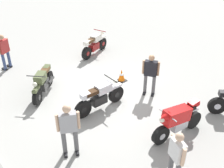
{
  "coord_description": "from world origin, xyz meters",
  "views": [
    {
      "loc": [
        -6.81,
        5.46,
        5.88
      ],
      "look_at": [
        -0.51,
        0.13,
        0.75
      ],
      "focal_mm": 43.84,
      "sensor_mm": 36.0,
      "label": 1
    }
  ],
  "objects_px": {
    "motorcycle_red_sportbike": "(178,120)",
    "person_in_black_shirt": "(150,72)",
    "traffic_cone": "(122,75)",
    "motorcycle_cream_vintage": "(94,45)",
    "motorcycle_olive_vintage": "(43,83)",
    "motorcycle_silver_cruiser": "(100,97)",
    "person_in_red_shirt": "(4,50)",
    "person_in_gray_shirt": "(69,127)",
    "person_in_white_shirt": "(176,155)"
  },
  "relations": [
    {
      "from": "motorcycle_silver_cruiser",
      "to": "traffic_cone",
      "type": "relative_size",
      "value": 3.95
    },
    {
      "from": "person_in_gray_shirt",
      "to": "person_in_black_shirt",
      "type": "height_order",
      "value": "person_in_gray_shirt"
    },
    {
      "from": "motorcycle_silver_cruiser",
      "to": "motorcycle_cream_vintage",
      "type": "distance_m",
      "value": 4.54
    },
    {
      "from": "motorcycle_cream_vintage",
      "to": "motorcycle_red_sportbike",
      "type": "height_order",
      "value": "motorcycle_red_sportbike"
    },
    {
      "from": "person_in_red_shirt",
      "to": "person_in_white_shirt",
      "type": "relative_size",
      "value": 1.01
    },
    {
      "from": "person_in_red_shirt",
      "to": "traffic_cone",
      "type": "bearing_deg",
      "value": -167.0
    },
    {
      "from": "motorcycle_cream_vintage",
      "to": "person_in_red_shirt",
      "type": "bearing_deg",
      "value": 142.93
    },
    {
      "from": "person_in_white_shirt",
      "to": "traffic_cone",
      "type": "relative_size",
      "value": 2.98
    },
    {
      "from": "traffic_cone",
      "to": "person_in_white_shirt",
      "type": "bearing_deg",
      "value": 153.11
    },
    {
      "from": "person_in_gray_shirt",
      "to": "motorcycle_cream_vintage",
      "type": "bearing_deg",
      "value": 164.15
    },
    {
      "from": "motorcycle_olive_vintage",
      "to": "person_in_black_shirt",
      "type": "xyz_separation_m",
      "value": [
        -2.6,
        -3.07,
        0.44
      ]
    },
    {
      "from": "motorcycle_olive_vintage",
      "to": "person_in_red_shirt",
      "type": "bearing_deg",
      "value": -127.81
    },
    {
      "from": "motorcycle_red_sportbike",
      "to": "person_in_white_shirt",
      "type": "height_order",
      "value": "person_in_white_shirt"
    },
    {
      "from": "person_in_red_shirt",
      "to": "motorcycle_cream_vintage",
      "type": "bearing_deg",
      "value": -133.43
    },
    {
      "from": "person_in_gray_shirt",
      "to": "motorcycle_olive_vintage",
      "type": "bearing_deg",
      "value": -168.23
    },
    {
      "from": "traffic_cone",
      "to": "person_in_black_shirt",
      "type": "bearing_deg",
      "value": -173.36
    },
    {
      "from": "motorcycle_red_sportbike",
      "to": "person_in_red_shirt",
      "type": "distance_m",
      "value": 7.94
    },
    {
      "from": "motorcycle_red_sportbike",
      "to": "traffic_cone",
      "type": "relative_size",
      "value": 3.7
    },
    {
      "from": "motorcycle_silver_cruiser",
      "to": "person_in_gray_shirt",
      "type": "relative_size",
      "value": 1.24
    },
    {
      "from": "motorcycle_silver_cruiser",
      "to": "motorcycle_red_sportbike",
      "type": "relative_size",
      "value": 1.07
    },
    {
      "from": "motorcycle_olive_vintage",
      "to": "motorcycle_red_sportbike",
      "type": "distance_m",
      "value": 5.15
    },
    {
      "from": "motorcycle_cream_vintage",
      "to": "motorcycle_red_sportbike",
      "type": "bearing_deg",
      "value": -122.8
    },
    {
      "from": "traffic_cone",
      "to": "motorcycle_cream_vintage",
      "type": "bearing_deg",
      "value": -14.19
    },
    {
      "from": "motorcycle_red_sportbike",
      "to": "person_in_gray_shirt",
      "type": "xyz_separation_m",
      "value": [
        1.47,
        2.92,
        0.37
      ]
    },
    {
      "from": "motorcycle_olive_vintage",
      "to": "motorcycle_cream_vintage",
      "type": "relative_size",
      "value": 0.81
    },
    {
      "from": "person_in_gray_shirt",
      "to": "traffic_cone",
      "type": "distance_m",
      "value": 4.39
    },
    {
      "from": "motorcycle_olive_vintage",
      "to": "person_in_black_shirt",
      "type": "distance_m",
      "value": 4.05
    },
    {
      "from": "person_in_gray_shirt",
      "to": "traffic_cone",
      "type": "xyz_separation_m",
      "value": [
        2.06,
        -3.81,
        -0.71
      ]
    },
    {
      "from": "person_in_white_shirt",
      "to": "traffic_cone",
      "type": "height_order",
      "value": "person_in_white_shirt"
    },
    {
      "from": "motorcycle_silver_cruiser",
      "to": "person_in_gray_shirt",
      "type": "bearing_deg",
      "value": -149.33
    },
    {
      "from": "motorcycle_cream_vintage",
      "to": "traffic_cone",
      "type": "bearing_deg",
      "value": -122.86
    },
    {
      "from": "motorcycle_olive_vintage",
      "to": "motorcycle_silver_cruiser",
      "type": "relative_size",
      "value": 0.73
    },
    {
      "from": "motorcycle_red_sportbike",
      "to": "motorcycle_cream_vintage",
      "type": "bearing_deg",
      "value": -97.74
    },
    {
      "from": "motorcycle_olive_vintage",
      "to": "motorcycle_cream_vintage",
      "type": "xyz_separation_m",
      "value": [
        1.57,
        -3.61,
        0.0
      ]
    },
    {
      "from": "motorcycle_olive_vintage",
      "to": "person_in_red_shirt",
      "type": "distance_m",
      "value": 2.9
    },
    {
      "from": "motorcycle_silver_cruiser",
      "to": "motorcycle_red_sportbike",
      "type": "height_order",
      "value": "motorcycle_red_sportbike"
    },
    {
      "from": "motorcycle_olive_vintage",
      "to": "motorcycle_silver_cruiser",
      "type": "bearing_deg",
      "value": 72.27
    },
    {
      "from": "motorcycle_olive_vintage",
      "to": "motorcycle_red_sportbike",
      "type": "xyz_separation_m",
      "value": [
        -4.74,
        -2.02,
        0.11
      ]
    },
    {
      "from": "motorcycle_red_sportbike",
      "to": "person_in_red_shirt",
      "type": "height_order",
      "value": "person_in_red_shirt"
    },
    {
      "from": "motorcycle_olive_vintage",
      "to": "motorcycle_red_sportbike",
      "type": "relative_size",
      "value": 0.78
    },
    {
      "from": "motorcycle_olive_vintage",
      "to": "person_in_red_shirt",
      "type": "height_order",
      "value": "person_in_red_shirt"
    },
    {
      "from": "person_in_black_shirt",
      "to": "person_in_red_shirt",
      "type": "distance_m",
      "value": 6.4
    },
    {
      "from": "person_in_gray_shirt",
      "to": "person_in_red_shirt",
      "type": "relative_size",
      "value": 1.05
    },
    {
      "from": "person_in_black_shirt",
      "to": "person_in_gray_shirt",
      "type": "bearing_deg",
      "value": -24.46
    },
    {
      "from": "motorcycle_silver_cruiser",
      "to": "person_in_red_shirt",
      "type": "bearing_deg",
      "value": 105.37
    },
    {
      "from": "person_in_gray_shirt",
      "to": "person_in_white_shirt",
      "type": "relative_size",
      "value": 1.07
    },
    {
      "from": "motorcycle_red_sportbike",
      "to": "person_in_black_shirt",
      "type": "relative_size",
      "value": 1.19
    },
    {
      "from": "motorcycle_olive_vintage",
      "to": "person_in_gray_shirt",
      "type": "relative_size",
      "value": 0.91
    },
    {
      "from": "motorcycle_red_sportbike",
      "to": "person_in_red_shirt",
      "type": "relative_size",
      "value": 1.22
    },
    {
      "from": "motorcycle_silver_cruiser",
      "to": "motorcycle_red_sportbike",
      "type": "bearing_deg",
      "value": -68.09
    }
  ]
}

